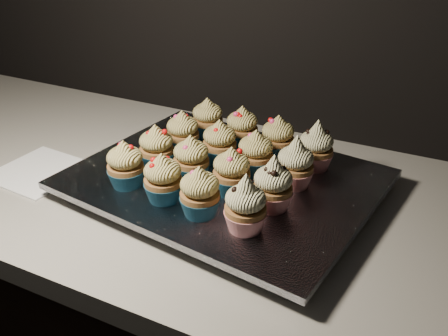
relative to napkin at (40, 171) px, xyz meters
name	(u,v)px	position (x,y,z in m)	size (l,w,h in m)	color
cabinet	(145,336)	(0.14, 0.10, -0.47)	(2.40, 0.60, 0.86)	black
worktop	(128,175)	(0.14, 0.10, -0.02)	(2.44, 0.64, 0.04)	beige
napkin	(40,171)	(0.00, 0.00, 0.00)	(0.15, 0.15, 0.00)	white
baking_tray	(224,187)	(0.35, 0.09, 0.01)	(0.47, 0.36, 0.02)	black
foil_lining	(224,179)	(0.35, 0.09, 0.03)	(0.51, 0.40, 0.01)	silver
cupcake_0	(125,166)	(0.22, -0.01, 0.07)	(0.06, 0.06, 0.08)	navy
cupcake_1	(163,179)	(0.30, -0.02, 0.07)	(0.06, 0.06, 0.08)	navy
cupcake_2	(200,193)	(0.37, -0.03, 0.07)	(0.06, 0.06, 0.08)	navy
cupcake_3	(246,206)	(0.45, -0.04, 0.07)	(0.06, 0.06, 0.10)	red
cupcake_4	(157,148)	(0.23, 0.07, 0.07)	(0.06, 0.06, 0.08)	navy
cupcake_5	(191,160)	(0.31, 0.06, 0.07)	(0.06, 0.06, 0.08)	navy
cupcake_6	(232,172)	(0.39, 0.05, 0.07)	(0.06, 0.06, 0.08)	navy
cupcake_7	(273,186)	(0.46, 0.03, 0.07)	(0.06, 0.06, 0.10)	red
cupcake_8	(183,133)	(0.24, 0.14, 0.07)	(0.06, 0.06, 0.08)	navy
cupcake_9	(220,143)	(0.32, 0.14, 0.07)	(0.06, 0.06, 0.08)	navy
cupcake_10	(255,154)	(0.40, 0.13, 0.07)	(0.06, 0.06, 0.08)	navy
cupcake_11	(295,165)	(0.47, 0.12, 0.07)	(0.06, 0.06, 0.10)	red
cupcake_12	(208,119)	(0.25, 0.22, 0.07)	(0.06, 0.06, 0.08)	navy
cupcake_13	(242,128)	(0.33, 0.22, 0.07)	(0.06, 0.06, 0.08)	navy
cupcake_14	(278,138)	(0.41, 0.20, 0.07)	(0.06, 0.06, 0.08)	navy
cupcake_15	(316,148)	(0.48, 0.19, 0.07)	(0.06, 0.06, 0.10)	red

